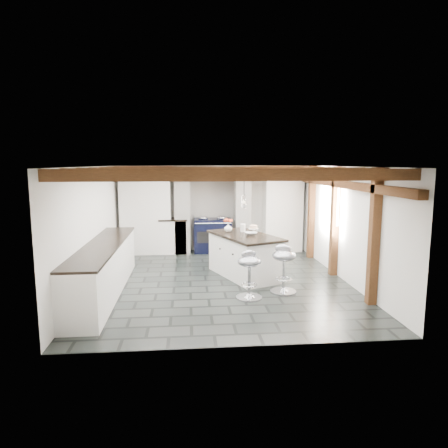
{
  "coord_description": "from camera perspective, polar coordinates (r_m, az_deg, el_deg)",
  "views": [
    {
      "loc": [
        -0.65,
        -7.85,
        2.36
      ],
      "look_at": [
        0.1,
        0.4,
        1.1
      ],
      "focal_mm": 32.0,
      "sensor_mm": 36.0,
      "label": 1
    }
  ],
  "objects": [
    {
      "name": "ground",
      "position": [
        8.22,
        -0.44,
        -8.03
      ],
      "size": [
        6.0,
        6.0,
        0.0
      ],
      "primitive_type": "plane",
      "color": "black",
      "rests_on": "ground"
    },
    {
      "name": "bar_stool_near",
      "position": [
        7.41,
        8.56,
        -5.56
      ],
      "size": [
        0.58,
        0.58,
        0.89
      ],
      "rotation": [
        0.0,
        0.0,
        -0.42
      ],
      "color": "silver",
      "rests_on": "ground"
    },
    {
      "name": "room_shell",
      "position": [
        9.36,
        -4.9,
        0.67
      ],
      "size": [
        6.0,
        6.03,
        6.0
      ],
      "color": "white",
      "rests_on": "ground"
    },
    {
      "name": "kitchen_island",
      "position": [
        8.43,
        2.96,
        -4.42
      ],
      "size": [
        1.54,
        2.01,
        1.18
      ],
      "rotation": [
        0.0,
        0.0,
        0.38
      ],
      "color": "white",
      "rests_on": "ground"
    },
    {
      "name": "range_cooker",
      "position": [
        10.71,
        -1.64,
        -1.54
      ],
      "size": [
        1.0,
        0.63,
        0.99
      ],
      "color": "black",
      "rests_on": "ground"
    },
    {
      "name": "bar_stool_far",
      "position": [
        7.03,
        3.58,
        -6.44
      ],
      "size": [
        0.56,
        0.56,
        0.86
      ],
      "rotation": [
        0.0,
        0.0,
        0.43
      ],
      "color": "silver",
      "rests_on": "ground"
    }
  ]
}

